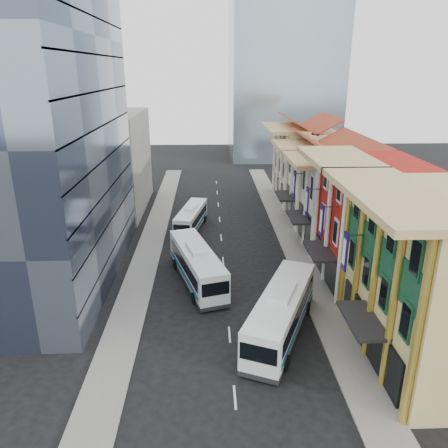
{
  "coord_description": "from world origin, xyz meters",
  "views": [
    {
      "loc": [
        -1.55,
        -21.55,
        19.85
      ],
      "look_at": [
        0.01,
        19.76,
        5.1
      ],
      "focal_mm": 35.0,
      "sensor_mm": 36.0,
      "label": 1
    }
  ],
  "objects_px": {
    "shophouse_tan": "(434,281)",
    "bus_right": "(281,312)",
    "bus_left_far": "(191,218)",
    "office_tower": "(36,126)",
    "bus_left_near": "(197,264)"
  },
  "relations": [
    {
      "from": "bus_left_far",
      "to": "office_tower",
      "type": "bearing_deg",
      "value": -123.88
    },
    {
      "from": "shophouse_tan",
      "to": "bus_left_near",
      "type": "bearing_deg",
      "value": 144.17
    },
    {
      "from": "bus_left_near",
      "to": "shophouse_tan",
      "type": "bearing_deg",
      "value": -52.21
    },
    {
      "from": "bus_left_near",
      "to": "bus_right",
      "type": "height_order",
      "value": "bus_right"
    },
    {
      "from": "bus_right",
      "to": "shophouse_tan",
      "type": "bearing_deg",
      "value": 6.89
    },
    {
      "from": "bus_left_near",
      "to": "bus_right",
      "type": "relative_size",
      "value": 0.96
    },
    {
      "from": "bus_left_far",
      "to": "bus_right",
      "type": "distance_m",
      "value": 25.46
    },
    {
      "from": "bus_left_far",
      "to": "bus_right",
      "type": "bearing_deg",
      "value": -60.84
    },
    {
      "from": "shophouse_tan",
      "to": "office_tower",
      "type": "height_order",
      "value": "office_tower"
    },
    {
      "from": "office_tower",
      "to": "bus_right",
      "type": "bearing_deg",
      "value": -27.82
    },
    {
      "from": "shophouse_tan",
      "to": "bus_right",
      "type": "height_order",
      "value": "shophouse_tan"
    },
    {
      "from": "office_tower",
      "to": "shophouse_tan",
      "type": "bearing_deg",
      "value": -24.3
    },
    {
      "from": "bus_left_near",
      "to": "bus_right",
      "type": "bearing_deg",
      "value": -70.04
    },
    {
      "from": "shophouse_tan",
      "to": "bus_left_far",
      "type": "relative_size",
      "value": 1.4
    },
    {
      "from": "shophouse_tan",
      "to": "office_tower",
      "type": "bearing_deg",
      "value": 155.7
    }
  ]
}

